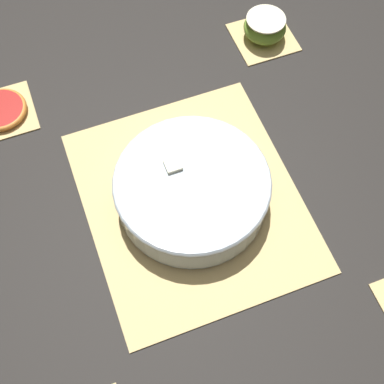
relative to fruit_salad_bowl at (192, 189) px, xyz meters
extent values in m
plane|color=black|center=(0.00, 0.00, -0.05)|extent=(6.00, 6.00, 0.00)
cube|color=#D6B775|center=(0.00, 0.00, -0.04)|extent=(0.42, 0.36, 0.01)
cube|color=#4C381E|center=(-0.16, 0.00, -0.04)|extent=(0.01, 0.36, 0.00)
cube|color=#4C381E|center=(-0.11, 0.00, -0.04)|extent=(0.01, 0.36, 0.00)
cube|color=#4C381E|center=(-0.05, 0.00, -0.04)|extent=(0.01, 0.36, 0.00)
cube|color=#4C381E|center=(0.00, 0.00, -0.04)|extent=(0.01, 0.36, 0.00)
cube|color=#4C381E|center=(0.05, 0.00, -0.04)|extent=(0.01, 0.36, 0.00)
cube|color=#4C381E|center=(0.11, 0.00, -0.04)|extent=(0.01, 0.36, 0.00)
cube|color=#4C381E|center=(0.16, 0.00, -0.04)|extent=(0.01, 0.36, 0.00)
cube|color=#D6B775|center=(-0.31, -0.27, -0.04)|extent=(0.12, 0.12, 0.01)
cube|color=#4C381E|center=(-0.32, -0.27, -0.04)|extent=(0.00, 0.12, 0.00)
cube|color=#4C381E|center=(-0.29, -0.27, -0.04)|extent=(0.00, 0.12, 0.00)
cube|color=#4C381E|center=(-0.27, -0.27, -0.04)|extent=(0.00, 0.12, 0.00)
cube|color=#D6B775|center=(-0.31, 0.28, -0.04)|extent=(0.12, 0.12, 0.01)
cube|color=#4C381E|center=(-0.34, 0.28, -0.04)|extent=(0.00, 0.12, 0.00)
cube|color=#4C381E|center=(-0.31, 0.28, -0.04)|extent=(0.00, 0.12, 0.00)
cube|color=#4C381E|center=(-0.27, 0.28, -0.04)|extent=(0.00, 0.12, 0.00)
cylinder|color=silver|center=(0.00, 0.00, 0.00)|extent=(0.26, 0.26, 0.07)
torus|color=silver|center=(0.00, 0.00, 0.02)|extent=(0.26, 0.26, 0.01)
cylinder|color=#F7EFC6|center=(-0.02, 0.02, 0.01)|extent=(0.03, 0.03, 0.01)
cylinder|color=#F7EFC6|center=(0.07, 0.02, 0.02)|extent=(0.03, 0.03, 0.01)
cylinder|color=#F7EFC6|center=(-0.02, 0.05, -0.02)|extent=(0.02, 0.02, 0.01)
cylinder|color=#F7EFC6|center=(0.08, -0.02, -0.01)|extent=(0.03, 0.03, 0.01)
cylinder|color=#F7EFC6|center=(0.08, 0.01, -0.01)|extent=(0.03, 0.03, 0.01)
cylinder|color=#F7EFC6|center=(0.10, 0.03, 0.01)|extent=(0.03, 0.03, 0.01)
cube|color=beige|center=(-0.10, 0.00, -0.02)|extent=(0.03, 0.03, 0.03)
cube|color=beige|center=(0.03, 0.03, 0.01)|extent=(0.03, 0.03, 0.03)
cube|color=beige|center=(-0.04, -0.02, 0.02)|extent=(0.03, 0.03, 0.03)
cube|color=beige|center=(0.00, -0.01, -0.02)|extent=(0.02, 0.02, 0.02)
cube|color=beige|center=(0.04, -0.08, 0.02)|extent=(0.03, 0.03, 0.03)
cube|color=beige|center=(0.08, -0.05, -0.01)|extent=(0.03, 0.03, 0.03)
cube|color=beige|center=(-0.04, -0.01, -0.03)|extent=(0.02, 0.02, 0.02)
cube|color=beige|center=(0.00, -0.05, 0.00)|extent=(0.03, 0.03, 0.03)
cube|color=beige|center=(-0.06, 0.02, -0.02)|extent=(0.03, 0.03, 0.03)
cube|color=beige|center=(-0.04, 0.08, 0.01)|extent=(0.02, 0.02, 0.02)
ellipsoid|color=orange|center=(-0.09, -0.04, 0.02)|extent=(0.03, 0.02, 0.02)
ellipsoid|color=orange|center=(-0.03, -0.06, -0.02)|extent=(0.03, 0.02, 0.01)
ellipsoid|color=orange|center=(0.07, -0.02, -0.03)|extent=(0.03, 0.02, 0.01)
ellipsoid|color=#B2231E|center=(0.06, 0.04, 0.00)|extent=(0.03, 0.02, 0.01)
ellipsoid|color=#B2231E|center=(-0.05, -0.08, 0.02)|extent=(0.03, 0.02, 0.01)
ellipsoid|color=orange|center=(-0.02, -0.08, 0.00)|extent=(0.03, 0.02, 0.01)
ellipsoid|color=#7FAD38|center=(-0.31, 0.28, -0.02)|extent=(0.09, 0.09, 0.05)
cylinder|color=beige|center=(-0.31, 0.28, 0.01)|extent=(0.08, 0.08, 0.00)
cylinder|color=#B2231E|center=(-0.31, -0.27, -0.03)|extent=(0.09, 0.09, 0.01)
torus|color=orange|center=(-0.31, -0.27, -0.03)|extent=(0.10, 0.10, 0.01)
camera|label=1|loc=(0.40, -0.15, 0.79)|focal=50.00mm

